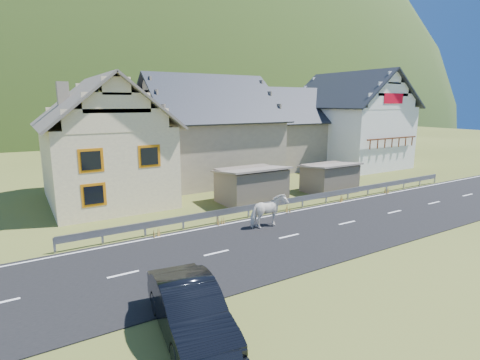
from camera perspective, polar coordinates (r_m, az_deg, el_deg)
ground at (r=21.26m, az=15.99°, el=-6.40°), size 160.00×160.00×0.00m
road at (r=21.26m, az=15.99°, el=-6.35°), size 60.00×7.00×0.04m
lane_markings at (r=21.25m, az=15.99°, el=-6.28°), size 60.00×6.60×0.01m
guardrail at (r=23.64m, az=9.54°, el=-2.85°), size 28.10×0.09×0.75m
shed_left at (r=24.53m, az=1.73°, el=-0.87°), size 4.30×3.30×2.40m
shed_right at (r=28.19m, az=13.46°, el=0.26°), size 3.80×2.90×2.20m
house_cream at (r=26.16m, az=-20.15°, el=6.43°), size 7.80×9.80×8.30m
house_stone_a at (r=31.89m, az=-5.10°, el=8.43°), size 10.80×9.80×8.90m
house_stone_b at (r=38.96m, az=7.02°, el=8.39°), size 9.80×8.80×8.10m
house_white at (r=40.80m, az=16.45°, el=9.32°), size 8.80×10.80×9.70m
mountain at (r=196.41m, az=-25.07°, el=2.90°), size 440.00×280.00×260.00m
horse at (r=19.60m, az=4.35°, el=-4.76°), size 1.07×2.09×1.71m
car at (r=11.17m, az=-7.64°, el=-18.98°), size 2.24×4.81×1.53m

